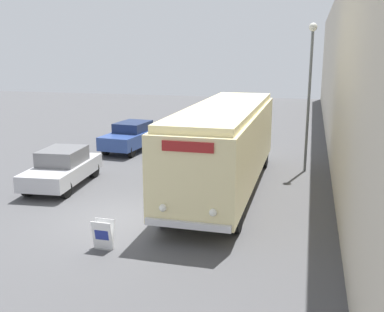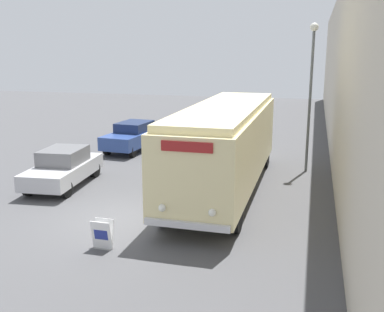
% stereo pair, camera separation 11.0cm
% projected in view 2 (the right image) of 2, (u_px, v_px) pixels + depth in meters
% --- Properties ---
extents(ground_plane, '(80.00, 80.00, 0.00)m').
position_uv_depth(ground_plane, '(121.00, 219.00, 14.66)').
color(ground_plane, '#4C4C4F').
extents(building_wall_right, '(0.30, 60.00, 8.36)m').
position_uv_depth(building_wall_right, '(340.00, 76.00, 21.31)').
color(building_wall_right, beige).
rests_on(building_wall_right, ground_plane).
extents(vintage_bus, '(2.60, 10.99, 3.36)m').
position_uv_depth(vintage_bus, '(226.00, 143.00, 17.25)').
color(vintage_bus, black).
rests_on(vintage_bus, ground_plane).
extents(sign_board, '(0.58, 0.32, 0.84)m').
position_uv_depth(sign_board, '(102.00, 235.00, 12.40)').
color(sign_board, gray).
rests_on(sign_board, ground_plane).
extents(streetlamp, '(0.36, 0.36, 6.52)m').
position_uv_depth(streetlamp, '(311.00, 78.00, 19.52)').
color(streetlamp, '#595E60').
rests_on(streetlamp, ground_plane).
extents(parked_car_near, '(2.17, 4.38, 1.53)m').
position_uv_depth(parked_car_near, '(63.00, 167.00, 18.13)').
color(parked_car_near, black).
rests_on(parked_car_near, ground_plane).
extents(parked_car_mid, '(2.17, 4.67, 1.55)m').
position_uv_depth(parked_car_mid, '(134.00, 136.00, 24.69)').
color(parked_car_mid, black).
rests_on(parked_car_mid, ground_plane).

